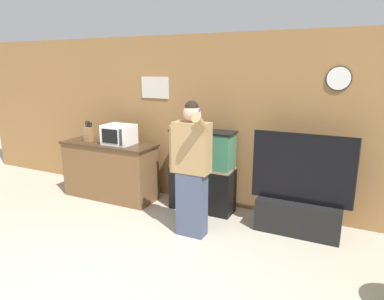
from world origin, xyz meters
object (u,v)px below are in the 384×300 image
at_px(counter_island, 110,170).
at_px(tv_on_stand, 299,205).
at_px(aquarium_on_stand, 202,171).
at_px(microwave, 119,134).
at_px(knife_block, 88,134).
at_px(person_standing, 191,168).

bearing_deg(counter_island, tv_on_stand, 1.22).
bearing_deg(aquarium_on_stand, counter_island, -173.26).
bearing_deg(microwave, aquarium_on_stand, 7.20).
height_order(knife_block, tv_on_stand, tv_on_stand).
bearing_deg(counter_island, person_standing, -18.49).
height_order(microwave, tv_on_stand, tv_on_stand).
relative_size(knife_block, person_standing, 0.20).
bearing_deg(tv_on_stand, microwave, -178.96).
bearing_deg(knife_block, microwave, 5.86).
bearing_deg(aquarium_on_stand, person_standing, -76.13).
relative_size(counter_island, person_standing, 0.92).
bearing_deg(microwave, tv_on_stand, 1.04).
bearing_deg(aquarium_on_stand, tv_on_stand, -4.92).
xyz_separation_m(knife_block, tv_on_stand, (3.39, 0.11, -0.67)).
relative_size(aquarium_on_stand, tv_on_stand, 0.93).
bearing_deg(counter_island, microwave, 3.71).
height_order(counter_island, person_standing, person_standing).
distance_m(microwave, person_standing, 1.69).
relative_size(counter_island, knife_block, 4.65).
xyz_separation_m(counter_island, knife_block, (-0.37, -0.05, 0.59)).
height_order(aquarium_on_stand, person_standing, person_standing).
distance_m(counter_island, microwave, 0.65).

